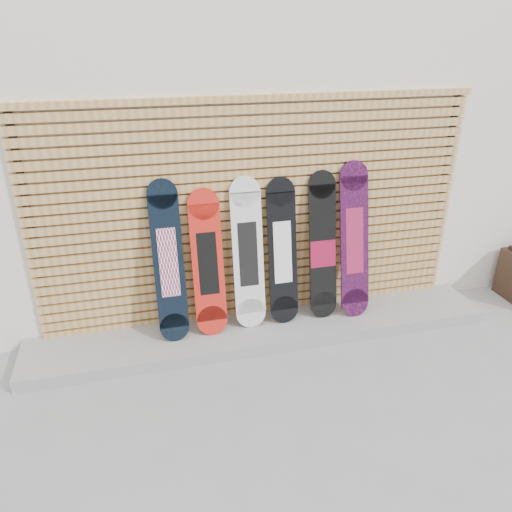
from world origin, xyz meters
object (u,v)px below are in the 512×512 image
(snowboard_4, at_px, (323,247))
(snowboard_5, at_px, (354,241))
(snowboard_1, at_px, (208,264))
(snowboard_0, at_px, (168,262))
(snowboard_3, at_px, (282,252))
(snowboard_2, at_px, (248,254))

(snowboard_4, relative_size, snowboard_5, 0.95)
(snowboard_1, relative_size, snowboard_5, 0.90)
(snowboard_0, bearing_deg, snowboard_5, -0.16)
(snowboard_5, bearing_deg, snowboard_3, 177.67)
(snowboard_1, xyz_separation_m, snowboard_2, (0.39, 0.02, 0.04))
(snowboard_3, bearing_deg, snowboard_0, -178.70)
(snowboard_3, xyz_separation_m, snowboard_5, (0.74, -0.03, 0.06))
(snowboard_0, xyz_separation_m, snowboard_5, (1.84, -0.01, 0.02))
(snowboard_2, height_order, snowboard_3, snowboard_2)
(snowboard_5, bearing_deg, snowboard_0, 179.84)
(snowboard_0, distance_m, snowboard_1, 0.37)
(snowboard_2, xyz_separation_m, snowboard_4, (0.76, -0.01, -0.01))
(snowboard_0, height_order, snowboard_4, snowboard_0)
(snowboard_1, xyz_separation_m, snowboard_4, (1.15, 0.01, 0.03))
(snowboard_0, xyz_separation_m, snowboard_3, (1.10, 0.02, -0.03))
(snowboard_0, bearing_deg, snowboard_1, 1.20)
(snowboard_2, bearing_deg, snowboard_5, -1.75)
(snowboard_3, bearing_deg, snowboard_1, -178.65)
(snowboard_3, distance_m, snowboard_5, 0.74)
(snowboard_0, relative_size, snowboard_3, 1.04)
(snowboard_0, bearing_deg, snowboard_4, 0.83)
(snowboard_0, distance_m, snowboard_5, 1.84)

